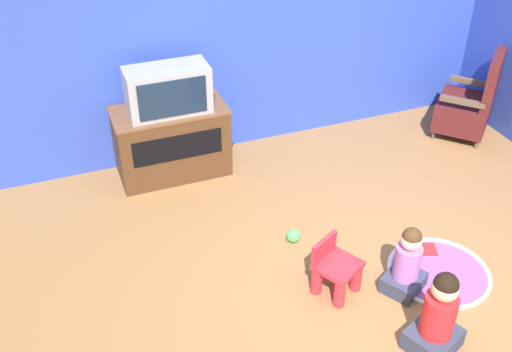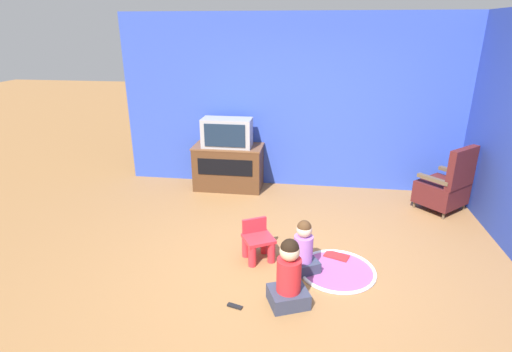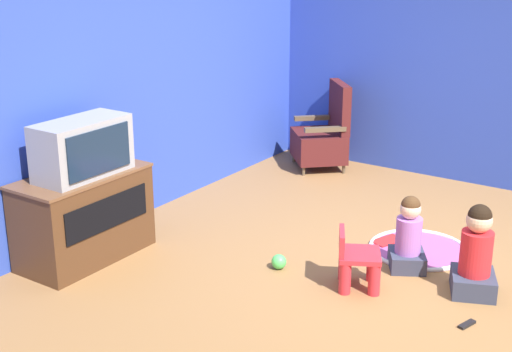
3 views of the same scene
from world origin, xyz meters
name	(u,v)px [view 1 (image 1 of 3)]	position (x,y,z in m)	size (l,w,h in m)	color
ground_plane	(393,283)	(0.00, 0.00, 0.00)	(30.00, 30.00, 0.00)	olive
wall_back	(253,19)	(-0.25, 2.53, 1.36)	(5.50, 0.12, 2.71)	#2D47B2
tv_cabinet	(171,140)	(-1.24, 2.18, 0.37)	(1.10, 0.55, 0.72)	#4C2D19
television	(168,90)	(-1.24, 2.13, 0.94)	(0.77, 0.37, 0.45)	#939399
black_armchair	(469,105)	(1.98, 1.77, 0.36)	(0.81, 0.81, 0.97)	brown
yellow_kid_chair	(335,271)	(-0.48, 0.12, 0.20)	(0.42, 0.42, 0.45)	red
play_mat	(439,272)	(0.41, -0.03, 0.01)	(0.84, 0.84, 0.04)	#A54C8C
child_watching_left	(438,317)	(-0.08, -0.64, 0.30)	(0.44, 0.42, 0.69)	#33384C
child_watching_center	(407,264)	(0.04, -0.07, 0.26)	(0.40, 0.39, 0.61)	#33384C
toy_ball	(293,236)	(-0.54, 0.76, 0.06)	(0.12, 0.12, 0.12)	#4CCC59
book	(420,250)	(0.42, 0.26, 0.01)	(0.31, 0.24, 0.02)	#B22323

